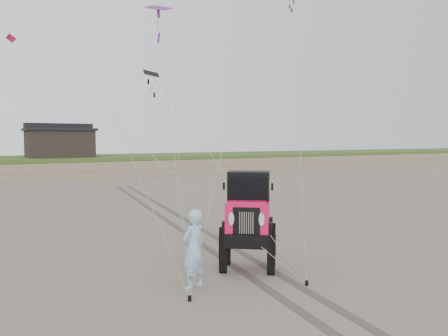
{
  "coord_description": "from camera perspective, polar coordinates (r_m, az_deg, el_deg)",
  "views": [
    {
      "loc": [
        -5.51,
        -8.9,
        3.51
      ],
      "look_at": [
        1.36,
        3.0,
        2.6
      ],
      "focal_mm": 35.0,
      "sensor_mm": 36.0,
      "label": 1
    }
  ],
  "objects": [
    {
      "name": "ground",
      "position": [
        11.04,
        1.74,
        -14.75
      ],
      "size": [
        160.0,
        160.0,
        0.0
      ],
      "primitive_type": "plane",
      "color": "#6B6054",
      "rests_on": "ground"
    },
    {
      "name": "dune_ridge",
      "position": [
        46.81,
        -23.16,
        0.2
      ],
      "size": [
        160.0,
        14.25,
        1.73
      ],
      "color": "#7A6B54",
      "rests_on": "ground"
    },
    {
      "name": "cabin",
      "position": [
        46.52,
        -20.72,
        3.21
      ],
      "size": [
        6.4,
        5.4,
        3.35
      ],
      "color": "black",
      "rests_on": "dune_ridge"
    },
    {
      "name": "jeep",
      "position": [
        11.77,
        3.17,
        -8.23
      ],
      "size": [
        5.42,
        6.0,
        2.12
      ],
      "primitive_type": null,
      "rotation": [
        0.0,
        0.0,
        -0.66
      ],
      "color": "#E01349",
      "rests_on": "ground"
    },
    {
      "name": "man",
      "position": [
        10.43,
        -3.99,
        -10.51
      ],
      "size": [
        0.8,
        0.67,
        1.87
      ],
      "primitive_type": "imported",
      "rotation": [
        0.0,
        0.0,
        3.52
      ],
      "color": "#88AED3",
      "rests_on": "ground"
    },
    {
      "name": "stake_main",
      "position": [
        9.9,
        -4.51,
        -16.62
      ],
      "size": [
        0.08,
        0.08,
        0.12
      ],
      "primitive_type": "cylinder",
      "color": "black",
      "rests_on": "ground"
    },
    {
      "name": "stake_aux",
      "position": [
        11.01,
        10.76,
        -14.54
      ],
      "size": [
        0.08,
        0.08,
        0.12
      ],
      "primitive_type": "cylinder",
      "color": "black",
      "rests_on": "ground"
    },
    {
      "name": "tire_tracks",
      "position": [
        18.83,
        -5.96,
        -6.96
      ],
      "size": [
        5.22,
        29.74,
        0.01
      ],
      "color": "#4C443D",
      "rests_on": "ground"
    }
  ]
}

